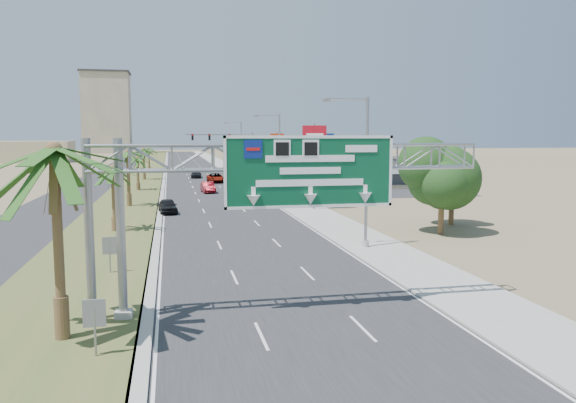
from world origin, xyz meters
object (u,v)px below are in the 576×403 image
(pole_sign_blue, at_px, (326,149))
(car_far, at_px, (196,174))
(pole_sign_red_far, at_px, (277,143))
(palm_near, at_px, (54,152))
(car_left_lane, at_px, (168,206))
(pole_sign_red_near, at_px, (314,142))
(store_building, at_px, (357,173))
(car_right_lane, at_px, (216,178))
(sign_gantry, at_px, (271,170))
(signal_mast, at_px, (239,153))
(car_mid_lane, at_px, (208,187))

(pole_sign_blue, bearing_deg, car_far, 109.19)
(car_far, distance_m, pole_sign_red_far, 19.64)
(pole_sign_blue, bearing_deg, palm_near, -117.41)
(car_left_lane, relative_size, car_far, 0.94)
(car_far, bearing_deg, pole_sign_red_near, -73.57)
(store_building, xyz_separation_m, car_right_lane, (-19.97, 11.33, -1.27))
(sign_gantry, distance_m, car_left_lane, 32.91)
(sign_gantry, distance_m, pole_sign_red_far, 64.89)
(sign_gantry, bearing_deg, signal_mast, 84.26)
(car_far, relative_size, pole_sign_red_near, 0.50)
(signal_mast, bearing_deg, car_far, 109.73)
(store_building, bearing_deg, car_mid_lane, -168.15)
(pole_sign_red_near, height_order, pole_sign_blue, pole_sign_red_near)
(sign_gantry, bearing_deg, car_left_lane, 97.86)
(car_left_lane, xyz_separation_m, car_far, (4.88, 46.02, -0.06))
(pole_sign_red_near, bearing_deg, store_building, 62.05)
(car_left_lane, distance_m, car_right_lane, 36.03)
(palm_near, bearing_deg, signal_mast, 77.34)
(palm_near, height_order, car_mid_lane, palm_near)
(car_far, bearing_deg, palm_near, -91.34)
(sign_gantry, distance_m, car_far, 78.37)
(palm_near, bearing_deg, car_far, 83.88)
(signal_mast, height_order, pole_sign_red_near, pole_sign_red_near)
(car_mid_lane, height_order, car_far, car_mid_lane)
(store_building, height_order, car_left_lane, store_building)
(sign_gantry, distance_m, car_right_lane, 67.68)
(sign_gantry, height_order, store_building, sign_gantry)
(signal_mast, xyz_separation_m, pole_sign_red_far, (6.17, 1.64, 1.50))
(car_left_lane, relative_size, pole_sign_blue, 0.52)
(palm_near, xyz_separation_m, pole_sign_red_far, (20.54, 65.62, -0.58))
(car_right_lane, bearing_deg, signal_mast, -63.99)
(palm_near, distance_m, pole_sign_blue, 47.41)
(signal_mast, xyz_separation_m, car_mid_lane, (-5.50, -10.66, -4.14))
(store_building, distance_m, car_mid_lane, 22.85)
(car_far, xyz_separation_m, pole_sign_blue, (13.24, -38.03, 5.30))
(palm_near, height_order, store_building, palm_near)
(car_left_lane, bearing_deg, pole_sign_red_near, -7.11)
(car_right_lane, bearing_deg, car_mid_lane, -102.78)
(signal_mast, xyz_separation_m, pole_sign_blue, (7.45, -21.89, 1.08))
(car_right_lane, bearing_deg, pole_sign_blue, -73.15)
(sign_gantry, relative_size, car_far, 3.81)
(car_mid_lane, distance_m, car_right_lane, 16.19)
(sign_gantry, relative_size, pole_sign_red_near, 1.92)
(sign_gantry, distance_m, store_building, 60.77)
(store_building, relative_size, car_mid_lane, 4.19)
(pole_sign_red_far, bearing_deg, store_building, -35.54)
(palm_near, xyz_separation_m, store_building, (31.20, 58.00, -4.93))
(pole_sign_red_far, bearing_deg, palm_near, -107.38)
(signal_mast, xyz_separation_m, store_building, (16.83, -5.97, -2.85))
(car_far, bearing_deg, pole_sign_red_far, -45.71)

